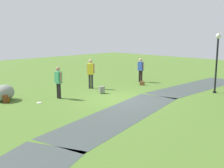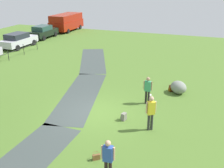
{
  "view_description": "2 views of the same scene",
  "coord_description": "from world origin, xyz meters",
  "px_view_note": "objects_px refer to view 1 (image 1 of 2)",
  "views": [
    {
      "loc": [
        10.25,
        9.66,
        3.42
      ],
      "look_at": [
        0.18,
        -0.37,
        0.77
      ],
      "focal_mm": 44.78,
      "sensor_mm": 36.0,
      "label": 1
    },
    {
      "loc": [
        -12.17,
        -5.31,
        6.97
      ],
      "look_at": [
        1.11,
        -0.49,
        1.37
      ],
      "focal_mm": 42.77,
      "sensor_mm": 36.0,
      "label": 2
    }
  ],
  "objects_px": {
    "lamp_post": "(217,56)",
    "lawn_boulder": "(4,93)",
    "backpack_by_boulder": "(6,99)",
    "frisbee_on_grass": "(39,103)",
    "woman_with_handbag": "(141,68)",
    "handbag_on_grass": "(142,83)",
    "passerby_on_path": "(58,80)",
    "spare_backpack_on_lawn": "(102,90)",
    "man_near_boulder": "(91,71)"
  },
  "relations": [
    {
      "from": "man_near_boulder",
      "to": "frisbee_on_grass",
      "type": "height_order",
      "value": "man_near_boulder"
    },
    {
      "from": "passerby_on_path",
      "to": "spare_backpack_on_lawn",
      "type": "distance_m",
      "value": 2.63
    },
    {
      "from": "woman_with_handbag",
      "to": "passerby_on_path",
      "type": "height_order",
      "value": "passerby_on_path"
    },
    {
      "from": "passerby_on_path",
      "to": "spare_backpack_on_lawn",
      "type": "bearing_deg",
      "value": 163.85
    },
    {
      "from": "woman_with_handbag",
      "to": "frisbee_on_grass",
      "type": "xyz_separation_m",
      "value": [
        8.08,
        0.19,
        -0.94
      ]
    },
    {
      "from": "lamp_post",
      "to": "woman_with_handbag",
      "type": "height_order",
      "value": "lamp_post"
    },
    {
      "from": "man_near_boulder",
      "to": "backpack_by_boulder",
      "type": "xyz_separation_m",
      "value": [
        5.26,
        -0.26,
        -0.86
      ]
    },
    {
      "from": "handbag_on_grass",
      "to": "spare_backpack_on_lawn",
      "type": "relative_size",
      "value": 0.96
    },
    {
      "from": "spare_backpack_on_lawn",
      "to": "frisbee_on_grass",
      "type": "bearing_deg",
      "value": -9.33
    },
    {
      "from": "lamp_post",
      "to": "passerby_on_path",
      "type": "xyz_separation_m",
      "value": [
        7.06,
        -5.16,
        -1.12
      ]
    },
    {
      "from": "lamp_post",
      "to": "man_near_boulder",
      "type": "bearing_deg",
      "value": -55.2
    },
    {
      "from": "passerby_on_path",
      "to": "backpack_by_boulder",
      "type": "distance_m",
      "value": 2.7
    },
    {
      "from": "man_near_boulder",
      "to": "passerby_on_path",
      "type": "xyz_separation_m",
      "value": [
        2.91,
        0.81,
        -0.09
      ]
    },
    {
      "from": "passerby_on_path",
      "to": "handbag_on_grass",
      "type": "xyz_separation_m",
      "value": [
        -5.97,
        0.75,
        -0.82
      ]
    },
    {
      "from": "handbag_on_grass",
      "to": "backpack_by_boulder",
      "type": "distance_m",
      "value": 8.53
    },
    {
      "from": "lawn_boulder",
      "to": "handbag_on_grass",
      "type": "xyz_separation_m",
      "value": [
        -8.18,
        2.31,
        -0.26
      ]
    },
    {
      "from": "woman_with_handbag",
      "to": "handbag_on_grass",
      "type": "relative_size",
      "value": 4.31
    },
    {
      "from": "man_near_boulder",
      "to": "lawn_boulder",
      "type": "bearing_deg",
      "value": -8.31
    },
    {
      "from": "backpack_by_boulder",
      "to": "frisbee_on_grass",
      "type": "xyz_separation_m",
      "value": [
        -1.12,
        1.17,
        -0.18
      ]
    },
    {
      "from": "woman_with_handbag",
      "to": "spare_backpack_on_lawn",
      "type": "height_order",
      "value": "woman_with_handbag"
    },
    {
      "from": "frisbee_on_grass",
      "to": "lawn_boulder",
      "type": "bearing_deg",
      "value": -59.77
    },
    {
      "from": "lawn_boulder",
      "to": "spare_backpack_on_lawn",
      "type": "height_order",
      "value": "lawn_boulder"
    },
    {
      "from": "lawn_boulder",
      "to": "passerby_on_path",
      "type": "xyz_separation_m",
      "value": [
        -2.21,
        1.56,
        0.56
      ]
    },
    {
      "from": "lamp_post",
      "to": "lawn_boulder",
      "type": "height_order",
      "value": "lamp_post"
    },
    {
      "from": "woman_with_handbag",
      "to": "man_near_boulder",
      "type": "xyz_separation_m",
      "value": [
        3.93,
        -0.72,
        0.1
      ]
    },
    {
      "from": "woman_with_handbag",
      "to": "man_near_boulder",
      "type": "height_order",
      "value": "man_near_boulder"
    },
    {
      "from": "lawn_boulder",
      "to": "passerby_on_path",
      "type": "height_order",
      "value": "passerby_on_path"
    },
    {
      "from": "frisbee_on_grass",
      "to": "woman_with_handbag",
      "type": "bearing_deg",
      "value": -178.62
    },
    {
      "from": "lawn_boulder",
      "to": "handbag_on_grass",
      "type": "bearing_deg",
      "value": 164.21
    },
    {
      "from": "lawn_boulder",
      "to": "backpack_by_boulder",
      "type": "distance_m",
      "value": 0.55
    },
    {
      "from": "man_near_boulder",
      "to": "passerby_on_path",
      "type": "height_order",
      "value": "man_near_boulder"
    },
    {
      "from": "passerby_on_path",
      "to": "frisbee_on_grass",
      "type": "xyz_separation_m",
      "value": [
        1.24,
        0.1,
        -0.95
      ]
    },
    {
      "from": "man_near_boulder",
      "to": "backpack_by_boulder",
      "type": "bearing_deg",
      "value": -2.86
    },
    {
      "from": "frisbee_on_grass",
      "to": "handbag_on_grass",
      "type": "bearing_deg",
      "value": 174.82
    },
    {
      "from": "lamp_post",
      "to": "lawn_boulder",
      "type": "bearing_deg",
      "value": -35.96
    },
    {
      "from": "woman_with_handbag",
      "to": "passerby_on_path",
      "type": "distance_m",
      "value": 6.84
    },
    {
      "from": "frisbee_on_grass",
      "to": "spare_backpack_on_lawn",
      "type": "bearing_deg",
      "value": 170.67
    },
    {
      "from": "lamp_post",
      "to": "frisbee_on_grass",
      "type": "distance_m",
      "value": 9.94
    },
    {
      "from": "lamp_post",
      "to": "backpack_by_boulder",
      "type": "xyz_separation_m",
      "value": [
        9.42,
        -6.24,
        -1.89
      ]
    },
    {
      "from": "lamp_post",
      "to": "backpack_by_boulder",
      "type": "height_order",
      "value": "lamp_post"
    },
    {
      "from": "woman_with_handbag",
      "to": "spare_backpack_on_lawn",
      "type": "bearing_deg",
      "value": 10.22
    },
    {
      "from": "lamp_post",
      "to": "passerby_on_path",
      "type": "relative_size",
      "value": 2.01
    },
    {
      "from": "woman_with_handbag",
      "to": "backpack_by_boulder",
      "type": "distance_m",
      "value": 9.28
    },
    {
      "from": "backpack_by_boulder",
      "to": "lawn_boulder",
      "type": "bearing_deg",
      "value": -107.35
    },
    {
      "from": "frisbee_on_grass",
      "to": "backpack_by_boulder",
      "type": "bearing_deg",
      "value": -46.41
    },
    {
      "from": "lawn_boulder",
      "to": "backpack_by_boulder",
      "type": "height_order",
      "value": "lawn_boulder"
    },
    {
      "from": "lamp_post",
      "to": "passerby_on_path",
      "type": "bearing_deg",
      "value": -36.18
    },
    {
      "from": "man_near_boulder",
      "to": "handbag_on_grass",
      "type": "relative_size",
      "value": 4.7
    },
    {
      "from": "man_near_boulder",
      "to": "passerby_on_path",
      "type": "bearing_deg",
      "value": 15.62
    },
    {
      "from": "handbag_on_grass",
      "to": "backpack_by_boulder",
      "type": "height_order",
      "value": "backpack_by_boulder"
    }
  ]
}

